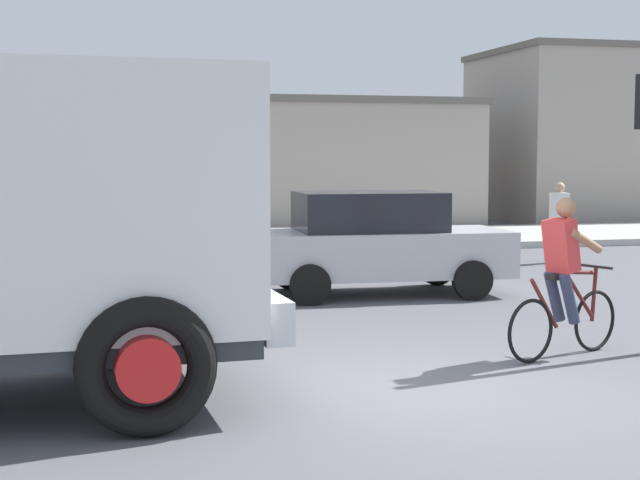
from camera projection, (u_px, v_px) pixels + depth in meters
ground_plane at (457, 392)px, 8.82m from camera, size 120.00×120.00×0.00m
sidewalk_far at (226, 242)px, 23.14m from camera, size 80.00×5.00×0.16m
cyclist at (564, 277)px, 10.26m from camera, size 1.61×0.77×1.72m
car_red_near at (375, 242)px, 14.89m from camera, size 4.07×2.00×1.60m
pedestrian_near_kerb at (559, 221)px, 19.30m from camera, size 0.34×0.22×1.62m
building_mid_block at (275, 163)px, 29.62m from camera, size 11.31×7.26×3.80m
building_corner_right at (610, 136)px, 32.48m from camera, size 8.45×5.97×5.63m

